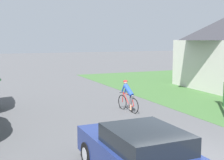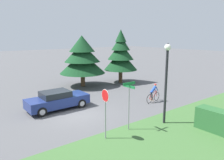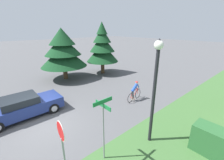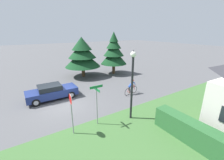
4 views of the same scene
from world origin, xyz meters
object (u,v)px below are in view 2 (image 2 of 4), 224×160
at_px(conifer_tall_far, 121,54).
at_px(conifer_tall_near, 82,57).
at_px(cyclist, 153,93).
at_px(street_lamp, 166,72).
at_px(sedan_left_lane, 57,100).
at_px(street_name_sign, 129,97).
at_px(stop_sign, 105,105).

bearing_deg(conifer_tall_far, conifer_tall_near, -103.34).
xyz_separation_m(cyclist, street_lamp, (3.43, -2.82, 2.50)).
bearing_deg(conifer_tall_near, street_lamp, -5.56).
height_order(sedan_left_lane, street_name_sign, street_name_sign).
distance_m(stop_sign, street_name_sign, 1.73).
relative_size(stop_sign, conifer_tall_far, 0.45).
relative_size(street_lamp, conifer_tall_near, 0.92).
bearing_deg(cyclist, street_name_sign, -158.81).
distance_m(cyclist, conifer_tall_far, 8.30).
height_order(street_lamp, conifer_tall_near, conifer_tall_near).
bearing_deg(sedan_left_lane, street_name_sign, -73.63).
xyz_separation_m(street_name_sign, conifer_tall_near, (-11.23, 3.55, 1.18)).
relative_size(street_lamp, conifer_tall_far, 0.82).
bearing_deg(conifer_tall_far, street_name_sign, -37.95).
bearing_deg(conifer_tall_near, conifer_tall_far, 76.66).
distance_m(street_lamp, conifer_tall_near, 11.94).
height_order(stop_sign, conifer_tall_near, conifer_tall_near).
bearing_deg(conifer_tall_near, street_name_sign, -17.55).
xyz_separation_m(sedan_left_lane, street_lamp, (6.53, 4.14, 2.53)).
bearing_deg(street_name_sign, cyclist, 118.00).
relative_size(street_lamp, street_name_sign, 1.77).
height_order(sedan_left_lane, street_lamp, street_lamp).
bearing_deg(sedan_left_lane, conifer_tall_near, 45.12).
xyz_separation_m(stop_sign, street_lamp, (0.55, 4.12, 1.34)).
height_order(cyclist, street_name_sign, street_name_sign).
distance_m(stop_sign, conifer_tall_far, 14.19).
distance_m(cyclist, street_lamp, 5.10).
bearing_deg(stop_sign, street_lamp, -93.08).
height_order(street_lamp, street_name_sign, street_lamp).
xyz_separation_m(conifer_tall_near, conifer_tall_far, (1.04, 4.40, 0.13)).
xyz_separation_m(cyclist, conifer_tall_near, (-8.46, -1.67, 2.40)).
relative_size(cyclist, conifer_tall_near, 0.32).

